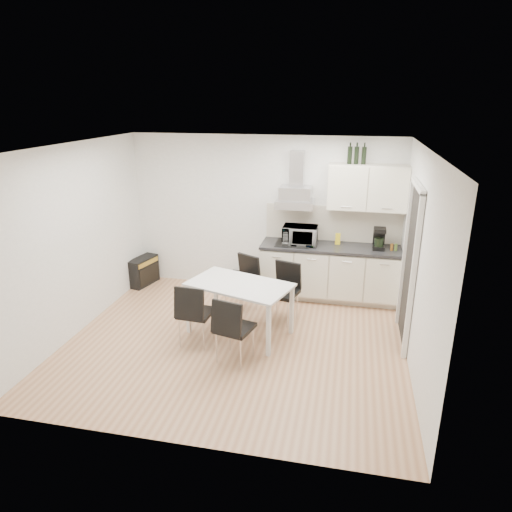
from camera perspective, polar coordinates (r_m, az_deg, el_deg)
The scene contains 15 objects.
ground at distance 6.34m, azimuth -2.58°, elevation -10.65°, with size 4.50×4.50×0.00m, color tan.
wall_back at distance 7.68m, azimuth 0.99°, elevation 5.22°, with size 4.50×0.10×2.60m, color white.
wall_front at distance 4.05m, azimuth -9.97°, elevation -8.32°, with size 4.50×0.10×2.60m, color white.
wall_left at distance 6.72m, azimuth -21.70°, elevation 1.78°, with size 0.10×4.00×2.60m, color white.
wall_right at distance 5.69m, azimuth 19.71°, elevation -0.97°, with size 0.10×4.00×2.60m, color white.
ceiling at distance 5.53m, azimuth -2.99°, elevation 13.43°, with size 4.50×4.50×0.00m, color white.
doorway at distance 6.28m, azimuth 18.51°, elevation -1.40°, with size 0.08×1.04×2.10m, color white.
kitchenette at distance 7.43m, azimuth 9.62°, elevation 0.69°, with size 2.22×0.64×2.52m.
dining_table at distance 6.27m, azimuth -2.07°, elevation -4.18°, with size 1.55×1.16×0.75m.
chair_far_left at distance 6.99m, azimuth -1.89°, elevation -3.65°, with size 0.44×0.50×0.88m, color black, non-canonical shape.
chair_far_right at distance 6.71m, azimuth 3.29°, elevation -4.70°, with size 0.44×0.50×0.88m, color black, non-canonical shape.
chair_near_left at distance 6.16m, azimuth -7.52°, elevation -7.13°, with size 0.44×0.50×0.88m, color black, non-canonical shape.
chair_near_right at distance 5.73m, azimuth -2.67°, elevation -9.07°, with size 0.44×0.50×0.88m, color black, non-canonical shape.
guitar_amp at distance 8.33m, azimuth -13.91°, elevation -1.82°, with size 0.38×0.63×0.49m.
floor_speaker at distance 8.05m, azimuth -2.57°, elevation -2.85°, with size 0.16×0.14×0.27m, color black.
Camera 1 is at (1.41, -5.32, 3.15)m, focal length 32.00 mm.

